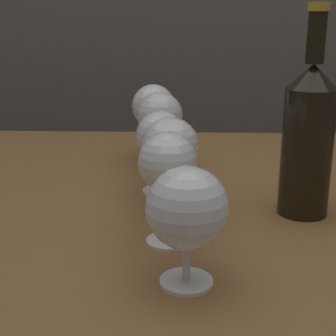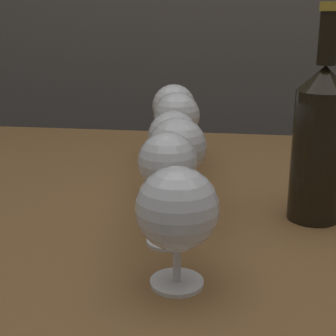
# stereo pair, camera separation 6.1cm
# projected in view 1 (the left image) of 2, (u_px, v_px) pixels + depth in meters

# --- Properties ---
(dining_table) EXTENTS (1.20, 0.88, 0.70)m
(dining_table) POSITION_uv_depth(u_px,v_px,m) (172.00, 236.00, 0.89)
(dining_table) COLOR brown
(dining_table) RESTS_ON ground_plane
(wine_glass_rose) EXTENTS (0.09, 0.09, 0.14)m
(wine_glass_rose) POSITION_uv_depth(u_px,v_px,m) (187.00, 211.00, 0.53)
(wine_glass_rose) COLOR white
(wine_glass_rose) RESTS_ON dining_table
(wine_glass_cabernet) EXTENTS (0.08, 0.08, 0.15)m
(wine_glass_cabernet) POSITION_uv_depth(u_px,v_px,m) (168.00, 165.00, 0.63)
(wine_glass_cabernet) COLOR white
(wine_glass_cabernet) RESTS_ON dining_table
(wine_glass_white) EXTENTS (0.09, 0.09, 0.15)m
(wine_glass_white) POSITION_uv_depth(u_px,v_px,m) (167.00, 148.00, 0.73)
(wine_glass_white) COLOR white
(wine_glass_white) RESTS_ON dining_table
(wine_glass_amber) EXTENTS (0.08, 0.08, 0.14)m
(wine_glass_amber) POSITION_uv_depth(u_px,v_px,m) (161.00, 139.00, 0.82)
(wine_glass_amber) COLOR white
(wine_glass_amber) RESTS_ON dining_table
(wine_glass_chardonnay) EXTENTS (0.09, 0.09, 0.15)m
(wine_glass_chardonnay) POSITION_uv_depth(u_px,v_px,m) (160.00, 117.00, 0.92)
(wine_glass_chardonnay) COLOR white
(wine_glass_chardonnay) RESTS_ON dining_table
(wine_glass_merlot) EXTENTS (0.09, 0.09, 0.16)m
(wine_glass_merlot) POSITION_uv_depth(u_px,v_px,m) (153.00, 108.00, 1.01)
(wine_glass_merlot) COLOR white
(wine_glass_merlot) RESTS_ON dining_table
(wine_bottle) EXTENTS (0.07, 0.07, 0.31)m
(wine_bottle) POSITION_uv_depth(u_px,v_px,m) (308.00, 137.00, 0.72)
(wine_bottle) COLOR black
(wine_bottle) RESTS_ON dining_table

